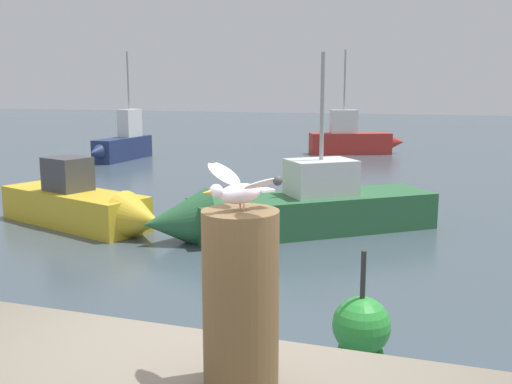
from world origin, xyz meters
The scene contains 7 objects.
mooring_post centered at (0.31, -0.59, 1.77)m, with size 0.39×0.39×0.93m, color brown.
seagull centered at (0.31, -0.59, 2.35)m, with size 0.57×0.51×0.21m.
boat_yellow centered at (-5.58, 6.67, 0.43)m, with size 4.45×2.38×1.51m.
boat_green centered at (-1.64, 7.42, 0.46)m, with size 5.37×4.55×3.69m.
boat_red centered at (-2.40, 21.66, 0.62)m, with size 4.09×2.37×4.36m.
boat_navy centered at (-10.79, 16.66, 0.63)m, with size 0.94×3.63×4.20m.
channel_buoy centered at (0.60, 2.05, 0.48)m, with size 0.56×0.56×1.33m.
Camera 1 is at (1.26, -3.22, 2.83)m, focal length 40.68 mm.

